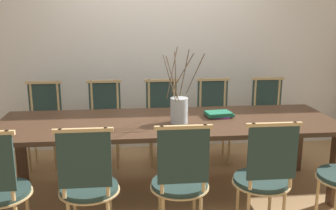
{
  "coord_description": "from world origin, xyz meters",
  "views": [
    {
      "loc": [
        -0.34,
        -3.35,
        1.69
      ],
      "look_at": [
        0.0,
        0.0,
        0.88
      ],
      "focal_mm": 40.0,
      "sensor_mm": 36.0,
      "label": 1
    }
  ],
  "objects_px": {
    "chair_near_center": "(181,179)",
    "vase_centerpiece": "(179,109)",
    "dining_table": "(168,128)",
    "book_stack": "(219,114)",
    "chair_far_center": "(163,119)"
  },
  "relations": [
    {
      "from": "chair_near_center",
      "to": "vase_centerpiece",
      "type": "bearing_deg",
      "value": 83.58
    },
    {
      "from": "dining_table",
      "to": "chair_near_center",
      "type": "xyz_separation_m",
      "value": [
        0.01,
        -0.81,
        -0.14
      ]
    },
    {
      "from": "dining_table",
      "to": "book_stack",
      "type": "bearing_deg",
      "value": 9.82
    },
    {
      "from": "chair_near_center",
      "to": "chair_far_center",
      "type": "height_order",
      "value": "same"
    },
    {
      "from": "chair_far_center",
      "to": "book_stack",
      "type": "height_order",
      "value": "chair_far_center"
    },
    {
      "from": "vase_centerpiece",
      "to": "chair_far_center",
      "type": "bearing_deg",
      "value": 94.78
    },
    {
      "from": "chair_far_center",
      "to": "book_stack",
      "type": "xyz_separation_m",
      "value": [
        0.49,
        -0.73,
        0.24
      ]
    },
    {
      "from": "dining_table",
      "to": "chair_near_center",
      "type": "height_order",
      "value": "chair_near_center"
    },
    {
      "from": "chair_near_center",
      "to": "chair_far_center",
      "type": "bearing_deg",
      "value": 89.72
    },
    {
      "from": "dining_table",
      "to": "chair_near_center",
      "type": "relative_size",
      "value": 3.28
    },
    {
      "from": "dining_table",
      "to": "book_stack",
      "type": "height_order",
      "value": "book_stack"
    },
    {
      "from": "chair_near_center",
      "to": "book_stack",
      "type": "distance_m",
      "value": 1.06
    },
    {
      "from": "chair_far_center",
      "to": "vase_centerpiece",
      "type": "distance_m",
      "value": 0.96
    },
    {
      "from": "dining_table",
      "to": "chair_far_center",
      "type": "xyz_separation_m",
      "value": [
        0.02,
        0.81,
        -0.14
      ]
    },
    {
      "from": "chair_near_center",
      "to": "chair_far_center",
      "type": "xyz_separation_m",
      "value": [
        0.01,
        1.63,
        0.0
      ]
    }
  ]
}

